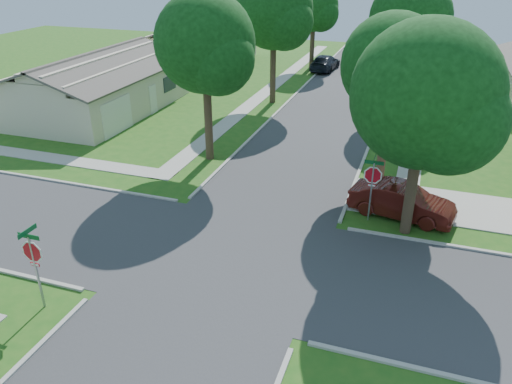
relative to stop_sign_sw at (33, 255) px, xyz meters
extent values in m
plane|color=#235818|center=(4.70, 4.70, -2.03)|extent=(100.00, 100.00, 0.00)
cube|color=#333335|center=(4.70, 4.70, -2.03)|extent=(7.00, 100.00, 0.02)
cube|color=#9E9B91|center=(10.80, 30.70, -2.01)|extent=(1.20, 40.00, 0.04)
cube|color=#9E9B91|center=(-1.40, 30.70, -2.01)|extent=(1.20, 40.00, 0.04)
cube|color=#9E9B91|center=(12.60, 11.80, -2.01)|extent=(8.80, 3.60, 0.05)
cube|color=gray|center=(0.00, 0.00, -0.68)|extent=(0.06, 0.06, 2.70)
cylinder|color=white|center=(0.00, 0.00, 0.12)|extent=(1.05, 0.02, 1.05)
cylinder|color=red|center=(0.00, 0.00, 0.12)|extent=(0.90, 0.03, 0.90)
cube|color=red|center=(0.00, 0.00, -0.35)|extent=(0.34, 0.03, 0.12)
cube|color=white|center=(0.00, 0.00, -0.35)|extent=(0.30, 0.03, 0.08)
cube|color=#0C5426|center=(0.00, 0.00, 0.69)|extent=(0.80, 0.02, 0.16)
cube|color=#0C5426|center=(0.00, 0.00, 0.87)|extent=(0.02, 0.80, 0.16)
cube|color=gray|center=(9.40, 9.40, -0.68)|extent=(0.06, 0.06, 2.70)
cylinder|color=white|center=(9.40, 9.40, 0.12)|extent=(1.05, 0.02, 1.05)
cylinder|color=red|center=(9.40, 9.40, 0.12)|extent=(0.90, 0.03, 0.90)
cube|color=red|center=(9.40, 9.40, -0.35)|extent=(0.34, 0.03, 0.12)
cube|color=white|center=(9.40, 9.40, -0.35)|extent=(0.30, 0.03, 0.08)
cube|color=#0C5426|center=(9.40, 9.40, 0.69)|extent=(0.80, 0.02, 0.16)
cube|color=#0C5426|center=(9.40, 9.40, 0.87)|extent=(0.02, 0.80, 0.16)
cylinder|color=#38281C|center=(9.40, 13.70, -0.05)|extent=(0.44, 0.44, 3.95)
sphere|color=#0D340E|center=(9.40, 13.70, 3.85)|extent=(4.80, 4.80, 4.80)
sphere|color=#0D340E|center=(10.24, 13.22, 3.25)|extent=(3.46, 3.46, 3.46)
sphere|color=#0D340E|center=(8.68, 14.30, 3.37)|extent=(3.26, 3.26, 3.26)
cylinder|color=#38281C|center=(9.40, 25.70, 0.12)|extent=(0.44, 0.44, 4.30)
sphere|color=#0D340E|center=(9.40, 25.70, 4.48)|extent=(5.40, 5.40, 5.40)
sphere|color=#0D340E|center=(10.35, 25.16, 3.81)|extent=(3.89, 3.89, 3.89)
sphere|color=#0D340E|center=(8.59, 26.38, 3.94)|extent=(3.67, 3.67, 3.67)
cylinder|color=#38281C|center=(9.40, 38.70, 0.07)|extent=(0.44, 0.44, 4.20)
sphere|color=#0D340E|center=(9.40, 38.70, 4.19)|extent=(5.00, 5.00, 5.00)
sphere|color=#0D340E|center=(10.28, 38.20, 3.57)|extent=(3.60, 3.60, 3.60)
sphere|color=#0D340E|center=(8.65, 39.33, 3.69)|extent=(3.40, 3.40, 3.40)
cylinder|color=#38281C|center=(0.00, 13.70, 0.09)|extent=(0.44, 0.44, 4.25)
sphere|color=#0D340E|center=(0.00, 13.70, 4.34)|extent=(5.20, 5.20, 5.20)
sphere|color=#0D340E|center=(0.91, 13.18, 3.69)|extent=(3.74, 3.74, 3.74)
sphere|color=#0D340E|center=(-0.78, 14.35, 3.82)|extent=(3.54, 3.54, 3.54)
cylinder|color=#38281C|center=(0.00, 25.70, 0.19)|extent=(0.44, 0.44, 4.44)
sphere|color=#0D340E|center=(0.00, 25.70, 4.73)|extent=(5.60, 5.60, 5.60)
sphere|color=#0D340E|center=(0.98, 25.14, 4.03)|extent=(4.03, 4.03, 4.03)
sphere|color=#0D340E|center=(-0.84, 26.40, 4.17)|extent=(3.81, 3.81, 3.81)
cylinder|color=#38281C|center=(0.00, 38.70, -0.08)|extent=(0.44, 0.44, 3.90)
sphere|color=#0D340E|center=(0.00, 38.70, 3.70)|extent=(4.60, 4.60, 4.60)
sphere|color=#0D340E|center=(0.80, 38.24, 3.13)|extent=(3.31, 3.31, 3.31)
sphere|color=#0D340E|center=(-0.69, 39.28, 3.24)|extent=(3.13, 3.13, 3.13)
cylinder|color=#38281C|center=(11.00, 8.90, -0.26)|extent=(0.44, 0.44, 3.54)
sphere|color=#0D340E|center=(11.00, 8.90, 3.83)|extent=(5.60, 5.60, 5.60)
sphere|color=#0D340E|center=(11.98, 8.34, 3.13)|extent=(4.03, 4.03, 4.03)
sphere|color=#0D340E|center=(10.16, 9.60, 3.27)|extent=(3.81, 3.81, 3.81)
cube|color=silver|center=(16.67, 29.80, -0.93)|extent=(0.06, 3.20, 2.20)
cube|color=silver|center=(16.67, 34.35, -1.03)|extent=(0.06, 0.90, 2.00)
cube|color=#1E2633|center=(16.67, 36.95, -0.48)|extent=(0.06, 1.80, 1.10)
cube|color=#BEAF96|center=(-11.30, 19.70, -0.63)|extent=(8.00, 13.00, 2.80)
cube|color=#4A4640|center=(-9.30, 19.70, 1.42)|extent=(4.42, 13.60, 1.56)
cube|color=#4A4640|center=(-13.30, 19.70, 1.42)|extent=(4.42, 13.60, 1.56)
cube|color=silver|center=(-7.27, 15.80, -0.93)|extent=(0.06, 3.20, 2.20)
cube|color=silver|center=(-7.27, 20.35, -1.03)|extent=(0.06, 0.90, 2.00)
cube|color=#1E2633|center=(-7.27, 22.95, -0.48)|extent=(0.06, 1.80, 1.10)
cube|color=#BEAF96|center=(-11.30, 36.70, -0.63)|extent=(8.00, 13.00, 2.80)
cube|color=#4A4640|center=(-9.30, 36.70, 1.42)|extent=(4.42, 13.60, 1.56)
cube|color=#4A4640|center=(-13.30, 36.70, 1.42)|extent=(4.42, 13.60, 1.56)
cube|color=silver|center=(-7.27, 32.80, -0.93)|extent=(0.06, 3.20, 2.20)
cube|color=silver|center=(-7.27, 37.35, -1.03)|extent=(0.06, 0.90, 2.00)
cube|color=#1E2633|center=(-7.27, 39.95, -0.48)|extent=(0.06, 1.80, 1.10)
imported|color=#4B140F|center=(10.70, 10.20, -1.29)|extent=(4.74, 2.43, 1.49)
imported|color=black|center=(7.90, 30.01, -1.39)|extent=(1.69, 3.83, 1.28)
imported|color=black|center=(1.50, 38.01, -1.30)|extent=(2.35, 5.15, 1.46)
camera|label=1|loc=(10.91, -10.22, 8.70)|focal=35.00mm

